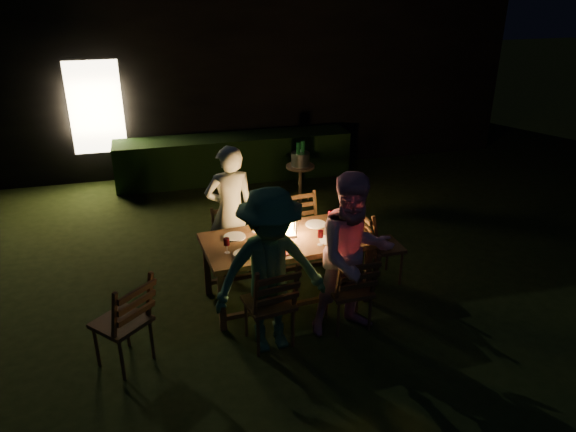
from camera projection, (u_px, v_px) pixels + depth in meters
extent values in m
plane|color=black|center=(322.00, 275.00, 7.16)|extent=(40.00, 40.00, 0.00)
cube|color=black|center=(236.00, 67.00, 11.96)|extent=(10.00, 4.00, 3.20)
cube|color=#FFE5B2|center=(96.00, 108.00, 9.68)|extent=(0.90, 0.06, 1.60)
cube|color=black|center=(234.00, 158.00, 10.19)|extent=(4.20, 0.70, 0.80)
cube|color=#51381B|center=(286.00, 241.00, 6.39)|extent=(1.96, 1.10, 0.06)
cube|color=#51381B|center=(222.00, 302.00, 5.97)|extent=(0.07, 0.07, 0.69)
cube|color=#51381B|center=(207.00, 268.00, 6.64)|extent=(0.07, 0.07, 0.69)
cube|color=#51381B|center=(368.00, 275.00, 6.49)|extent=(0.07, 0.07, 0.69)
cube|color=#51381B|center=(340.00, 246.00, 7.15)|extent=(0.07, 0.07, 0.69)
cube|color=#51381B|center=(269.00, 303.00, 5.73)|extent=(0.53, 0.51, 0.04)
cube|color=#51381B|center=(276.00, 288.00, 5.44)|extent=(0.49, 0.23, 0.55)
cube|color=#51381B|center=(349.00, 289.00, 6.01)|extent=(0.46, 0.44, 0.04)
cube|color=#51381B|center=(357.00, 275.00, 5.73)|extent=(0.45, 0.17, 0.52)
cube|color=#51381B|center=(233.00, 245.00, 7.05)|extent=(0.47, 0.45, 0.04)
cube|color=#51381B|center=(227.00, 222.00, 7.08)|extent=(0.42, 0.21, 0.47)
cube|color=#51381B|center=(307.00, 232.00, 7.34)|extent=(0.47, 0.45, 0.04)
cube|color=#51381B|center=(302.00, 208.00, 7.38)|extent=(0.43, 0.19, 0.49)
cube|color=#51381B|center=(382.00, 246.00, 6.89)|extent=(0.46, 0.48, 0.04)
cube|color=#51381B|center=(369.00, 226.00, 6.71)|extent=(0.18, 0.47, 0.54)
cube|color=#51381B|center=(121.00, 322.00, 5.42)|extent=(0.65, 0.64, 0.04)
cube|color=#51381B|center=(132.00, 303.00, 5.20)|extent=(0.45, 0.43, 0.55)
imported|color=beige|center=(230.00, 211.00, 6.92)|extent=(0.65, 0.46, 1.69)
imported|color=#EAA0BB|center=(354.00, 256.00, 5.76)|extent=(0.93, 0.75, 1.80)
imported|color=#356B49|center=(270.00, 272.00, 5.50)|extent=(1.19, 0.75, 1.76)
cube|color=white|center=(289.00, 235.00, 6.43)|extent=(0.15, 0.15, 0.03)
cube|color=white|center=(289.00, 209.00, 6.30)|extent=(0.16, 0.16, 0.03)
cylinder|color=#FF9E3F|center=(289.00, 226.00, 6.38)|extent=(0.09, 0.09, 0.18)
cylinder|color=white|center=(235.00, 237.00, 6.40)|extent=(0.25, 0.25, 0.01)
cylinder|color=white|center=(245.00, 254.00, 6.02)|extent=(0.25, 0.25, 0.01)
cylinder|color=white|center=(316.00, 224.00, 6.70)|extent=(0.25, 0.25, 0.01)
cylinder|color=white|center=(330.00, 240.00, 6.32)|extent=(0.25, 0.25, 0.01)
cylinder|color=#0F471E|center=(265.00, 230.00, 6.25)|extent=(0.07, 0.07, 0.28)
cube|color=red|center=(283.00, 252.00, 6.06)|extent=(0.18, 0.14, 0.01)
cube|color=red|center=(341.00, 242.00, 6.29)|extent=(0.18, 0.14, 0.01)
cube|color=black|center=(240.00, 259.00, 5.93)|extent=(0.14, 0.07, 0.01)
cylinder|color=brown|center=(300.00, 166.00, 9.12)|extent=(0.47, 0.47, 0.04)
cylinder|color=brown|center=(300.00, 184.00, 9.25)|extent=(0.05, 0.05, 0.61)
cylinder|color=#A5A8AD|center=(300.00, 159.00, 9.07)|extent=(0.30, 0.30, 0.22)
cylinder|color=#0F471E|center=(298.00, 157.00, 9.00)|extent=(0.07, 0.07, 0.32)
cylinder|color=#0F471E|center=(303.00, 155.00, 9.10)|extent=(0.07, 0.07, 0.32)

